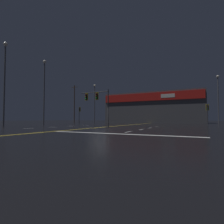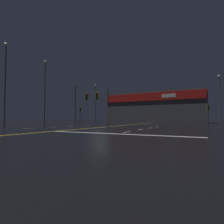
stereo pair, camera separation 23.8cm
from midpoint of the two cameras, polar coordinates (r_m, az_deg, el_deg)
ground_plane at (r=21.26m, az=-3.87°, el=-5.06°), size 200.00×200.00×0.00m
road_markings at (r=19.23m, az=-3.08°, el=-5.34°), size 17.09×60.00×0.01m
traffic_signal_median at (r=23.34m, az=-4.89°, el=4.23°), size 4.23×0.36×4.85m
traffic_signal_corner_northeast at (r=30.74m, az=29.07°, el=0.65°), size 0.42×0.36×3.34m
traffic_signal_corner_northwest at (r=38.91m, az=-10.20°, el=0.17°), size 0.42×0.36×3.65m
streetlight_near_left at (r=33.33m, az=-20.89°, el=8.37°), size 0.56×0.56×11.44m
streetlight_near_right at (r=45.91m, az=-5.29°, el=4.39°), size 0.56×0.56×10.06m
streetlight_median_approach at (r=28.75m, az=-31.27°, el=10.52°), size 0.56×0.56×11.68m
streetlight_far_left at (r=43.65m, az=31.75°, el=5.33°), size 0.56×0.56×10.42m
building_backdrop at (r=49.43m, az=14.01°, el=1.22°), size 25.23×10.23×7.99m
utility_pole_row at (r=44.12m, az=11.27°, el=3.98°), size 46.46×0.26×11.32m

